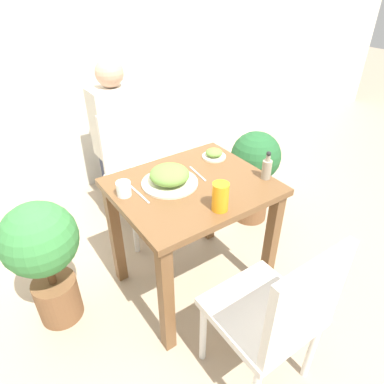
{
  "coord_description": "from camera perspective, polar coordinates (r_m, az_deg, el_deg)",
  "views": [
    {
      "loc": [
        -0.86,
        -1.25,
        1.69
      ],
      "look_at": [
        0.0,
        0.0,
        0.69
      ],
      "focal_mm": 32.0,
      "sensor_mm": 36.0,
      "label": 1
    }
  ],
  "objects": [
    {
      "name": "ground_plane",
      "position": [
        2.27,
        0.0,
        -14.63
      ],
      "size": [
        16.0,
        16.0,
        0.0
      ],
      "primitive_type": "plane",
      "color": "tan"
    },
    {
      "name": "wall_back",
      "position": [
        2.92,
        -18.91,
        24.23
      ],
      "size": [
        8.0,
        0.05,
        2.6
      ],
      "color": "beige",
      "rests_on": "ground_plane"
    },
    {
      "name": "dining_table",
      "position": [
        1.87,
        0.0,
        -2.38
      ],
      "size": [
        0.8,
        0.68,
        0.74
      ],
      "color": "brown",
      "rests_on": "ground_plane"
    },
    {
      "name": "chair_near",
      "position": [
        1.53,
        13.94,
        -19.03
      ],
      "size": [
        0.42,
        0.42,
        0.89
      ],
      "rotation": [
        0.0,
        0.0,
        3.14
      ],
      "color": "silver",
      "rests_on": "ground_plane"
    },
    {
      "name": "chair_far",
      "position": [
        2.46,
        -9.08,
        4.02
      ],
      "size": [
        0.42,
        0.42,
        0.89
      ],
      "color": "silver",
      "rests_on": "ground_plane"
    },
    {
      "name": "food_plate",
      "position": [
        1.77,
        -3.76,
        2.62
      ],
      "size": [
        0.3,
        0.3,
        0.1
      ],
      "color": "beige",
      "rests_on": "dining_table"
    },
    {
      "name": "side_plate",
      "position": [
        2.04,
        3.69,
        6.34
      ],
      "size": [
        0.14,
        0.14,
        0.05
      ],
      "color": "beige",
      "rests_on": "dining_table"
    },
    {
      "name": "drink_cup",
      "position": [
        1.72,
        -11.31,
        0.54
      ],
      "size": [
        0.07,
        0.07,
        0.07
      ],
      "color": "white",
      "rests_on": "dining_table"
    },
    {
      "name": "juice_glass",
      "position": [
        1.57,
        4.74,
        -0.8
      ],
      "size": [
        0.08,
        0.08,
        0.14
      ],
      "color": "orange",
      "rests_on": "dining_table"
    },
    {
      "name": "sauce_bottle",
      "position": [
        1.86,
        12.35,
        3.9
      ],
      "size": [
        0.05,
        0.05,
        0.16
      ],
      "color": "gray",
      "rests_on": "dining_table"
    },
    {
      "name": "fork_utensil",
      "position": [
        1.73,
        -8.75,
        -0.36
      ],
      "size": [
        0.01,
        0.19,
        0.0
      ],
      "rotation": [
        0.0,
        0.0,
        1.6
      ],
      "color": "silver",
      "rests_on": "dining_table"
    },
    {
      "name": "spoon_utensil",
      "position": [
        1.88,
        0.92,
        3.09
      ],
      "size": [
        0.03,
        0.17,
        0.0
      ],
      "rotation": [
        0.0,
        0.0,
        1.46
      ],
      "color": "silver",
      "rests_on": "dining_table"
    },
    {
      "name": "potted_plant_left",
      "position": [
        1.91,
        -23.5,
        -9.31
      ],
      "size": [
        0.38,
        0.38,
        0.76
      ],
      "color": "brown",
      "rests_on": "ground_plane"
    },
    {
      "name": "potted_plant_right",
      "position": [
        2.58,
        10.33,
        3.69
      ],
      "size": [
        0.36,
        0.36,
        0.72
      ],
      "color": "brown",
      "rests_on": "ground_plane"
    },
    {
      "name": "person_figure",
      "position": [
        2.75,
        -12.29,
        8.87
      ],
      "size": [
        0.34,
        0.22,
        1.17
      ],
      "color": "#2D3347",
      "rests_on": "ground_plane"
    }
  ]
}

